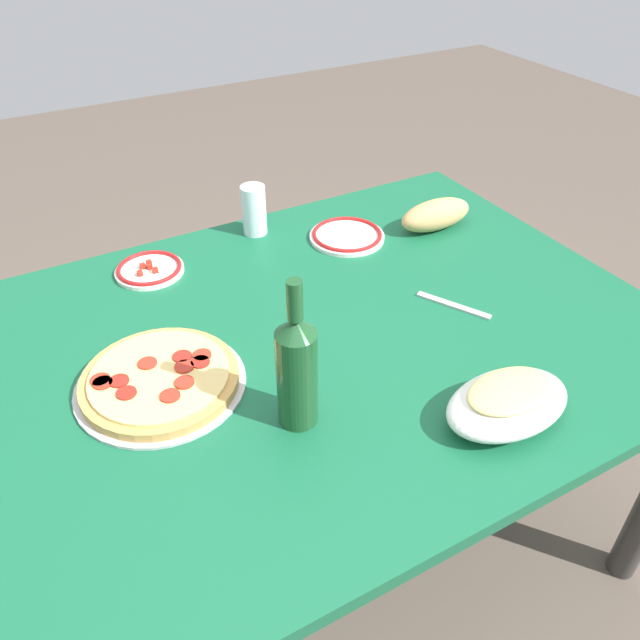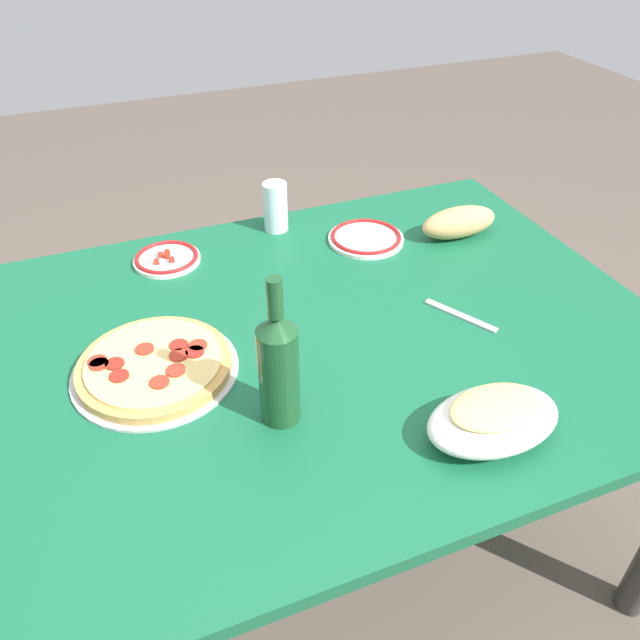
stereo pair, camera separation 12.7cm
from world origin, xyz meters
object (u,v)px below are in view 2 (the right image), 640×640
Objects in this scene: dining_table at (320,367)px; side_plate_far at (167,258)px; baked_pasta_dish at (494,417)px; side_plate_near at (366,238)px; pepperoni_pizza at (155,366)px; wine_bottle at (279,366)px; water_glass at (275,207)px; bread_loaf at (459,222)px.

dining_table is 8.84× the size of side_plate_far.
baked_pasta_dish is 1.49× the size of side_plate_far.
baked_pasta_dish is at bearing -96.94° from side_plate_near.
pepperoni_pizza reaches higher than dining_table.
side_plate_far is (-0.24, 0.39, 0.11)m from dining_table.
wine_bottle is (-0.15, -0.20, 0.21)m from dining_table.
pepperoni_pizza is 2.46× the size of water_glass.
dining_table is at bearing -129.05° from side_plate_near.
dining_table is 0.36m from pepperoni_pizza.
water_glass is (-0.11, 0.82, 0.02)m from baked_pasta_dish.
pepperoni_pizza is 1.09× the size of wine_bottle.
baked_pasta_dish is at bearing -82.36° from water_glass.
wine_bottle is at bearing -145.18° from bread_loaf.
side_plate_far is (-0.09, 0.59, -0.11)m from wine_bottle.
dining_table is at bearing -153.22° from bread_loaf.
water_glass reaches higher than baked_pasta_dish.
pepperoni_pizza is 1.97× the size of side_plate_far.
side_plate_far is (-0.30, -0.06, -0.06)m from water_glass.
dining_table is 0.41m from side_plate_near.
baked_pasta_dish is 1.86× the size of water_glass.
water_glass is at bearing 97.64° from baked_pasta_dish.
bread_loaf reaches higher than side_plate_near.
wine_bottle is 1.80× the size of side_plate_far.
pepperoni_pizza reaches higher than side_plate_far.
side_plate_near is at bearing 51.47° from wine_bottle.
dining_table is at bearing -58.20° from side_plate_far.
bread_loaf is (0.31, 0.61, -0.00)m from baked_pasta_dish.
bread_loaf is (0.63, 0.44, -0.08)m from wine_bottle.
bread_loaf is (0.42, -0.21, -0.03)m from water_glass.
baked_pasta_dish reaches higher than dining_table.
pepperoni_pizza is at bearing -179.89° from dining_table.
water_glass is at bearing 10.72° from side_plate_far.
bread_loaf is at bearing -11.86° from side_plate_far.
pepperoni_pizza is 1.53× the size of bread_loaf.
baked_pasta_dish is 0.87m from side_plate_far.
side_plate_near is at bearing -36.71° from water_glass.
pepperoni_pizza is at bearing -103.66° from side_plate_far.
bread_loaf reaches higher than side_plate_far.
side_plate_far is at bearing 121.80° from dining_table.
bread_loaf is (0.48, 0.24, 0.14)m from dining_table.
side_plate_near is 0.50m from side_plate_far.
side_plate_far is (-0.49, 0.09, 0.00)m from side_plate_near.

